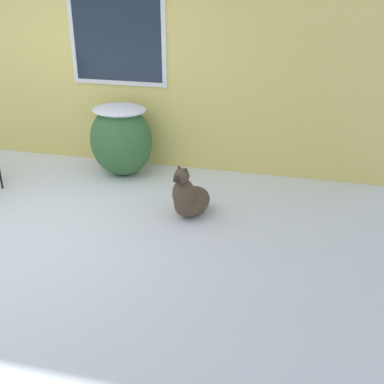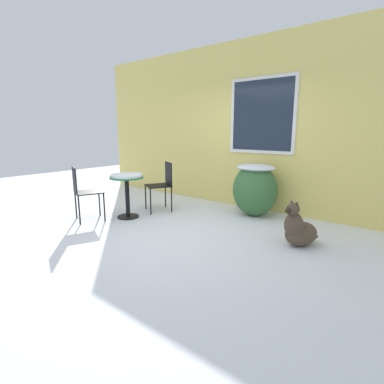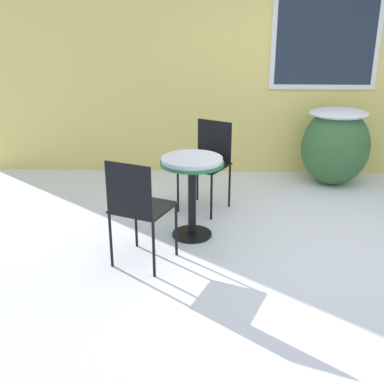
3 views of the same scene
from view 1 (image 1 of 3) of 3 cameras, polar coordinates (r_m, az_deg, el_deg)
name	(u,v)px [view 1 (image 1 of 3)]	position (r m, az deg, el deg)	size (l,w,h in m)	color
ground_plane	(15,229)	(5.55, -20.22, -4.16)	(16.00, 16.00, 0.00)	white
house_wall	(90,43)	(6.86, -11.94, 16.84)	(8.00, 0.10, 3.26)	#E5D16B
shrub_left	(121,138)	(6.47, -8.41, 6.33)	(0.84, 0.70, 0.96)	#386638
dog	(189,198)	(5.38, -0.32, -0.72)	(0.52, 0.64, 0.64)	#4C3D2D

